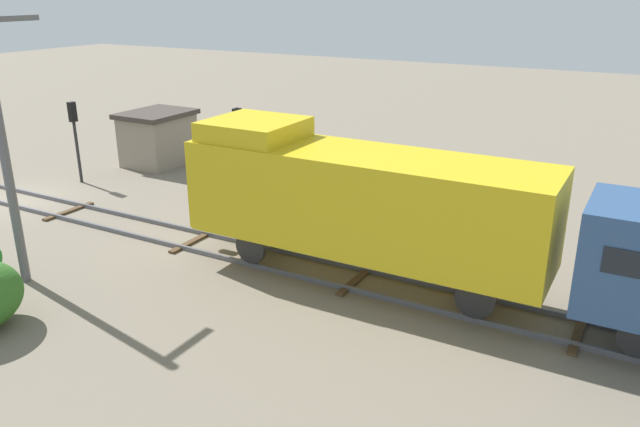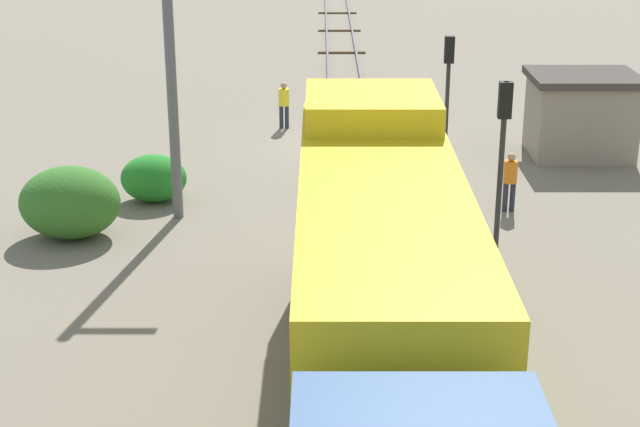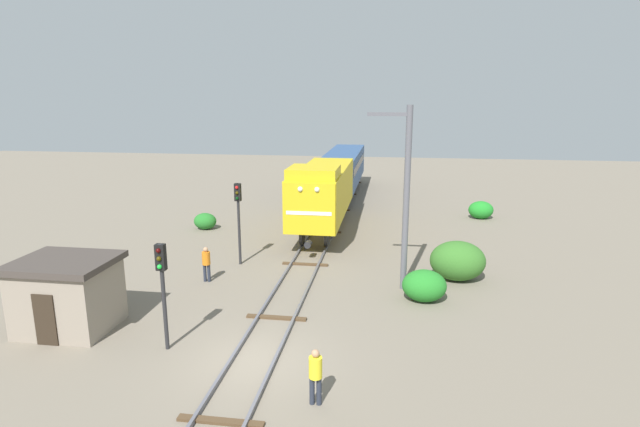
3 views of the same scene
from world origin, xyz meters
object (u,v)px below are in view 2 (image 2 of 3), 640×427
Objects in this scene: locomotive at (380,248)px; worker_near_track at (284,102)px; catenary_mast at (173,60)px; worker_by_signal at (510,177)px; traffic_signal_near at (448,70)px; traffic_signal_mid at (503,134)px; relay_hut at (581,114)px.

locomotive is 18.66m from worker_near_track.
locomotive is 10.45m from catenary_mast.
catenary_mast is (9.14, 0.48, 3.37)m from worker_by_signal.
locomotive is 3.06× the size of traffic_signal_near.
catenary_mast is (8.14, 6.93, 1.71)m from traffic_signal_near.
catenary_mast reaches higher than locomotive.
traffic_signal_mid reaches higher than traffic_signal_near.
locomotive reaches higher than worker_near_track.
traffic_signal_near is 9.14m from traffic_signal_mid.
worker_by_signal is at bearing 58.97° from relay_hut.
traffic_signal_mid is at bearing 63.33° from relay_hut.
traffic_signal_near is at bearing -29.72° from worker_near_track.
locomotive is 2.71× the size of traffic_signal_mid.
relay_hut is at bearing 85.14° from worker_by_signal.
worker_near_track is at bearing -18.88° from relay_hut.
traffic_signal_mid is 13.07m from worker_near_track.
worker_by_signal is (-4.20, -9.55, -1.78)m from locomotive.
locomotive is 6.82× the size of worker_near_track.
traffic_signal_mid is 2.52× the size of worker_by_signal.
traffic_signal_near is 6.32m from worker_near_track.
locomotive reaches higher than worker_by_signal.
catenary_mast is (4.94, -9.07, 1.59)m from locomotive.
worker_by_signal is at bearing -106.64° from traffic_signal_mid.
worker_by_signal is at bearing 98.81° from traffic_signal_near.
worker_by_signal is at bearing -59.70° from worker_near_track.
locomotive is at bearing 118.57° from catenary_mast.
worker_by_signal is at bearing -113.74° from locomotive.
traffic_signal_mid reaches higher than relay_hut.
catenary_mast reaches higher than worker_near_track.
worker_near_track is 10.47m from relay_hut.
traffic_signal_mid is 1.23× the size of relay_hut.
traffic_signal_near is (-3.20, -16.00, -0.12)m from locomotive.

